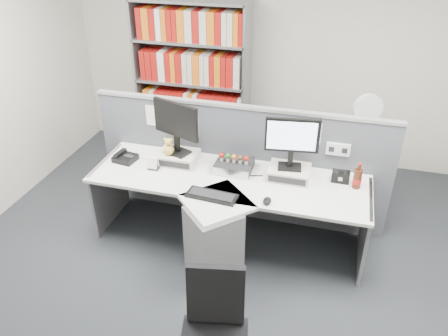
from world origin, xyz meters
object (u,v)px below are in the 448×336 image
(desk, at_px, (222,214))
(desk_calendar, at_px, (153,164))
(mouse, at_px, (267,201))
(filing_cabinet, at_px, (357,167))
(desk_fan, at_px, (367,112))
(keyboard, at_px, (212,196))
(speaker, at_px, (341,177))
(monitor_right, at_px, (292,139))
(desktop_pc, at_px, (234,166))
(monitor_left, at_px, (176,124))
(office_chair, at_px, (214,333))
(shelving_unit, at_px, (193,85))
(desk_phone, at_px, (125,158))
(cola_bottle, at_px, (357,179))

(desk, bearing_deg, desk_calendar, 165.97)
(mouse, relative_size, filing_cabinet, 0.16)
(desk_calendar, distance_m, desk_fan, 2.30)
(keyboard, xyz_separation_m, speaker, (1.06, 0.55, 0.04))
(monitor_right, bearing_deg, desktop_pc, -179.19)
(desk, xyz_separation_m, monitor_left, (-0.56, 0.38, 0.68))
(desk_calendar, relative_size, office_chair, 0.13)
(monitor_left, bearing_deg, desk_fan, 29.98)
(monitor_right, height_order, mouse, monitor_right)
(desk, xyz_separation_m, shelving_unit, (-0.90, 1.85, 0.52))
(monitor_right, relative_size, desk_phone, 2.14)
(keyboard, distance_m, desk_phone, 1.09)
(cola_bottle, bearing_deg, desk, -162.49)
(desk, relative_size, desk_fan, 4.85)
(monitor_right, height_order, desk_calendar, monitor_right)
(monitor_right, distance_m, desktop_pc, 0.63)
(monitor_left, relative_size, mouse, 4.68)
(shelving_unit, relative_size, office_chair, 2.16)
(desk_calendar, bearing_deg, office_chair, -55.10)
(mouse, xyz_separation_m, speaker, (0.58, 0.52, 0.03))
(keyboard, height_order, office_chair, office_chair)
(desktop_pc, xyz_separation_m, mouse, (0.41, -0.46, -0.02))
(desk_phone, distance_m, shelving_unit, 1.61)
(desktop_pc, xyz_separation_m, desk_calendar, (-0.75, -0.19, 0.01))
(speaker, xyz_separation_m, filing_cabinet, (0.20, 0.97, -0.42))
(keyboard, relative_size, desk_calendar, 3.74)
(keyboard, height_order, desk_fan, desk_fan)
(keyboard, xyz_separation_m, shelving_unit, (-0.84, 1.97, 0.24))
(mouse, distance_m, shelving_unit, 2.36)
(desk_calendar, bearing_deg, monitor_left, 47.95)
(speaker, bearing_deg, cola_bottle, -24.49)
(desk_calendar, height_order, desk_fan, desk_fan)
(cola_bottle, distance_m, office_chair, 1.91)
(monitor_right, bearing_deg, desk_calendar, -171.17)
(keyboard, bearing_deg, desk_fan, 50.44)
(speaker, bearing_deg, desk_calendar, -172.07)
(desk_fan, bearing_deg, keyboard, -129.56)
(desk_phone, relative_size, cola_bottle, 0.93)
(desk, relative_size, cola_bottle, 10.42)
(desk_phone, distance_m, filing_cabinet, 2.58)
(monitor_left, bearing_deg, desktop_pc, -0.76)
(filing_cabinet, bearing_deg, desktop_pc, -139.22)
(desk_phone, height_order, cola_bottle, cola_bottle)
(keyboard, relative_size, mouse, 4.10)
(speaker, distance_m, desk_fan, 1.03)
(desk, bearing_deg, monitor_left, 145.63)
(desk_calendar, bearing_deg, cola_bottle, 5.36)
(desk, relative_size, monitor_left, 4.95)
(desk, relative_size, monitor_right, 5.27)
(desk_phone, bearing_deg, desk_fan, 26.48)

